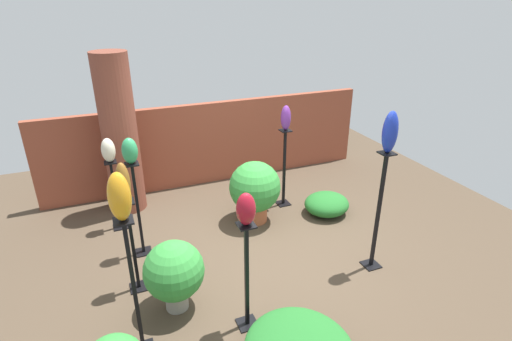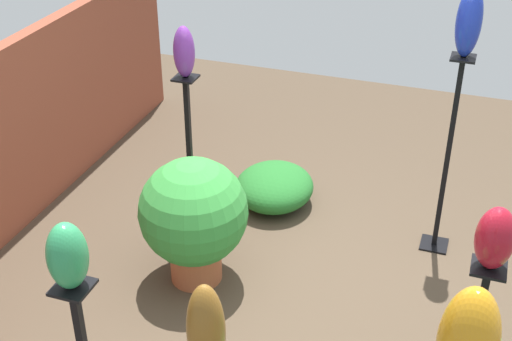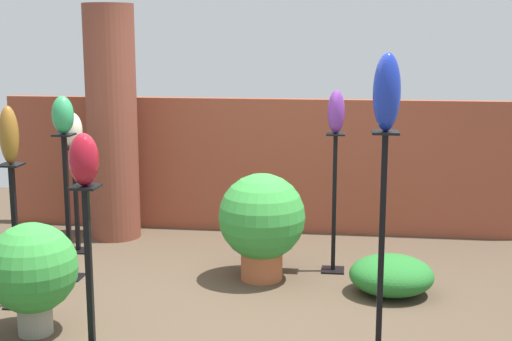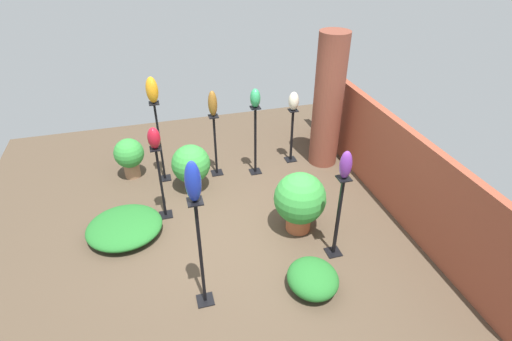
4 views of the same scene
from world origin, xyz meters
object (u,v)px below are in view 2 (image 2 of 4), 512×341
(art_vase_jade, at_px, (67,256))
(potted_plant_back_center, at_px, (194,215))
(art_vase_bronze, at_px, (206,331))
(art_vase_cobalt, at_px, (469,22))
(pedestal_violet, at_px, (190,160))
(art_vase_ruby, at_px, (495,238))
(art_vase_violet, at_px, (184,52))
(pedestal_cobalt, at_px, (446,165))

(art_vase_jade, relative_size, potted_plant_back_center, 0.34)
(art_vase_bronze, distance_m, art_vase_cobalt, 2.83)
(art_vase_cobalt, xyz_separation_m, art_vase_jade, (-2.57, 1.34, -0.32))
(pedestal_violet, relative_size, potted_plant_back_center, 1.34)
(art_vase_cobalt, relative_size, potted_plant_back_center, 0.51)
(pedestal_violet, xyz_separation_m, art_vase_ruby, (-1.44, -2.14, 0.78))
(art_vase_bronze, relative_size, potted_plant_back_center, 0.47)
(art_vase_violet, height_order, art_vase_bronze, art_vase_violet)
(pedestal_violet, distance_m, art_vase_bronze, 2.77)
(pedestal_cobalt, xyz_separation_m, art_vase_jade, (-2.57, 1.34, 0.72))
(art_vase_jade, bearing_deg, art_vase_violet, 12.19)
(art_vase_violet, xyz_separation_m, art_vase_bronze, (-2.39, -1.16, -0.08))
(art_vase_bronze, bearing_deg, art_vase_ruby, -45.92)
(pedestal_cobalt, bearing_deg, potted_plant_back_center, 121.23)
(art_vase_ruby, distance_m, art_vase_jade, 1.85)
(art_vase_ruby, bearing_deg, art_vase_jade, 116.01)
(pedestal_violet, xyz_separation_m, pedestal_cobalt, (0.33, -1.83, 0.13))
(pedestal_violet, height_order, art_vase_ruby, art_vase_ruby)
(pedestal_violet, distance_m, art_vase_jade, 2.45)
(potted_plant_back_center, bearing_deg, art_vase_violet, 25.63)
(pedestal_cobalt, height_order, art_vase_bronze, art_vase_bronze)
(art_vase_bronze, bearing_deg, pedestal_cobalt, -13.82)
(potted_plant_back_center, bearing_deg, art_vase_ruby, -114.21)
(art_vase_bronze, relative_size, art_vase_cobalt, 0.93)
(pedestal_cobalt, relative_size, art_vase_jade, 4.75)
(art_vase_violet, relative_size, art_vase_cobalt, 0.79)
(art_vase_bronze, bearing_deg, art_vase_jade, 77.86)
(art_vase_bronze, height_order, potted_plant_back_center, art_vase_bronze)
(art_vase_ruby, xyz_separation_m, art_vase_bronze, (-0.95, 0.99, -0.01))
(pedestal_cobalt, xyz_separation_m, art_vase_cobalt, (0.00, -0.00, 1.04))
(art_vase_cobalt, bearing_deg, art_vase_bronze, 166.18)
(pedestal_violet, distance_m, potted_plant_back_center, 0.67)
(art_vase_ruby, distance_m, art_vase_bronze, 1.37)
(art_vase_bronze, distance_m, art_vase_jade, 0.69)
(potted_plant_back_center, bearing_deg, art_vase_cobalt, -58.77)
(art_vase_bronze, distance_m, potted_plant_back_center, 2.15)
(art_vase_cobalt, bearing_deg, potted_plant_back_center, 121.23)
(pedestal_cobalt, xyz_separation_m, potted_plant_back_center, (-0.93, 1.54, -0.18))
(art_vase_cobalt, relative_size, art_vase_jade, 1.48)
(pedestal_violet, height_order, art_vase_cobalt, art_vase_cobalt)
(art_vase_ruby, height_order, art_vase_violet, art_vase_violet)
(art_vase_ruby, xyz_separation_m, potted_plant_back_center, (0.83, 1.85, -0.83))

